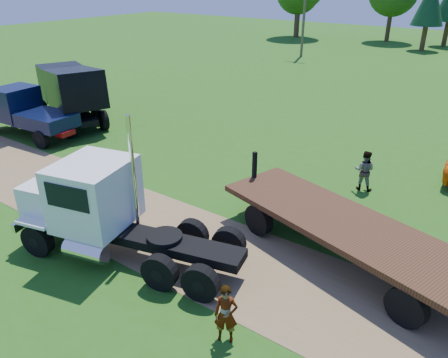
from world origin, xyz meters
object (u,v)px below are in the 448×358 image
Objects in this scene: spectator_a at (226,314)px; flatbed_trailer at (347,231)px; navy_truck at (24,112)px; white_semi_tractor at (98,208)px; black_dump_truck at (69,89)px.

flatbed_trailer is at bearing 49.83° from spectator_a.
navy_truck is at bearing -166.69° from flatbed_trailer.
spectator_a is (17.67, -5.81, -0.55)m from navy_truck.
white_semi_tractor reaches higher than flatbed_trailer.
white_semi_tractor is at bearing -10.73° from black_dump_truck.
black_dump_truck is (-12.31, 8.10, 0.42)m from white_semi_tractor.
navy_truck reaches higher than flatbed_trailer.
black_dump_truck is 20.00m from spectator_a.
spectator_a is at bearing -22.72° from navy_truck.
spectator_a is at bearing -86.27° from flatbed_trailer.
black_dump_truck is at bearing 132.91° from white_semi_tractor.
navy_truck is at bearing 144.01° from white_semi_tractor.
white_semi_tractor is 14.74m from black_dump_truck.
flatbed_trailer is 5.11m from spectator_a.
navy_truck is 0.67× the size of flatbed_trailer.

